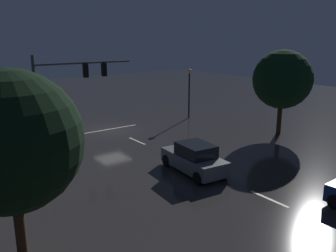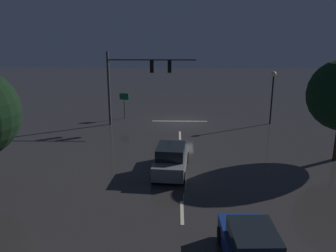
# 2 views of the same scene
# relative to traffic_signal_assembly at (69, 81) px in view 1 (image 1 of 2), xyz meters

# --- Properties ---
(ground_plane) EXTENTS (80.00, 80.00, 0.00)m
(ground_plane) POSITION_rel_traffic_signal_assembly_xyz_m (-3.67, -0.88, -4.39)
(ground_plane) COLOR #2D2B2B
(traffic_signal_assembly) EXTENTS (7.57, 0.47, 6.34)m
(traffic_signal_assembly) POSITION_rel_traffic_signal_assembly_xyz_m (0.00, 0.00, 0.00)
(traffic_signal_assembly) COLOR #383A3D
(traffic_signal_assembly) RESTS_ON ground_plane
(lane_dash_far) EXTENTS (0.16, 2.20, 0.01)m
(lane_dash_far) POSITION_rel_traffic_signal_assembly_xyz_m (-3.67, 3.12, -4.39)
(lane_dash_far) COLOR beige
(lane_dash_far) RESTS_ON ground_plane
(lane_dash_mid) EXTENTS (0.16, 2.20, 0.01)m
(lane_dash_mid) POSITION_rel_traffic_signal_assembly_xyz_m (-3.67, 9.12, -4.39)
(lane_dash_mid) COLOR beige
(lane_dash_mid) RESTS_ON ground_plane
(lane_dash_near) EXTENTS (0.16, 2.20, 0.01)m
(lane_dash_near) POSITION_rel_traffic_signal_assembly_xyz_m (-3.67, 15.12, -4.39)
(lane_dash_near) COLOR beige
(lane_dash_near) RESTS_ON ground_plane
(stop_bar) EXTENTS (5.00, 0.16, 0.01)m
(stop_bar) POSITION_rel_traffic_signal_assembly_xyz_m (-3.67, -1.19, -4.39)
(stop_bar) COLOR beige
(stop_bar) RESTS_ON ground_plane
(car_approaching) EXTENTS (2.24, 4.49, 1.70)m
(car_approaching) POSITION_rel_traffic_signal_assembly_xyz_m (-3.07, 10.32, -3.60)
(car_approaching) COLOR slate
(car_approaching) RESTS_ON ground_plane
(street_lamp_left_kerb) EXTENTS (0.44, 0.44, 4.65)m
(street_lamp_left_kerb) POSITION_rel_traffic_signal_assembly_xyz_m (-11.69, -0.52, -1.10)
(street_lamp_left_kerb) COLOR black
(street_lamp_left_kerb) RESTS_ON ground_plane
(route_sign) EXTENTS (0.89, 0.27, 2.43)m
(route_sign) POSITION_rel_traffic_signal_assembly_xyz_m (1.47, -2.12, -2.64)
(route_sign) COLOR #383A3D
(route_sign) RESTS_ON ground_plane
(tree_left_near) EXTENTS (4.53, 4.53, 6.59)m
(tree_left_near) POSITION_rel_traffic_signal_assembly_xyz_m (-13.83, 8.07, -0.08)
(tree_left_near) COLOR #382314
(tree_left_near) RESTS_ON ground_plane
(tree_right_near) EXTENTS (4.73, 4.73, 6.60)m
(tree_right_near) POSITION_rel_traffic_signal_assembly_xyz_m (7.01, 12.90, -0.17)
(tree_right_near) COLOR #382314
(tree_right_near) RESTS_ON ground_plane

